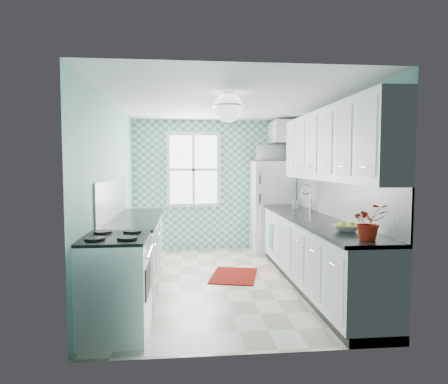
{
  "coord_description": "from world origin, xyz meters",
  "views": [
    {
      "loc": [
        -0.53,
        -5.53,
        1.66
      ],
      "look_at": [
        0.05,
        0.25,
        1.25
      ],
      "focal_mm": 32.0,
      "sensor_mm": 36.0,
      "label": 1
    }
  ],
  "objects": [
    {
      "name": "wall_front",
      "position": [
        0.0,
        -2.21,
        1.25
      ],
      "size": [
        3.0,
        0.02,
        2.5
      ],
      "primitive_type": "cube",
      "color": "#73B6AF",
      "rests_on": "floor"
    },
    {
      "name": "countertop_left",
      "position": [
        -1.19,
        -0.07,
        0.92
      ],
      "size": [
        0.63,
        2.15,
        0.04
      ],
      "primitive_type": "cube",
      "color": "black",
      "rests_on": "base_cabinets_left"
    },
    {
      "name": "window",
      "position": [
        -0.35,
        2.16,
        1.55
      ],
      "size": [
        1.04,
        0.05,
        1.44
      ],
      "color": "white",
      "rests_on": "wall_back"
    },
    {
      "name": "wall_right",
      "position": [
        1.51,
        0.0,
        1.25
      ],
      "size": [
        0.02,
        4.4,
        2.5
      ],
      "primitive_type": "cube",
      "color": "#73B6AF",
      "rests_on": "floor"
    },
    {
      "name": "microwave",
      "position": [
        1.11,
        1.83,
        1.86
      ],
      "size": [
        0.56,
        0.39,
        0.3
      ],
      "primitive_type": "imported",
      "rotation": [
        0.0,
        0.0,
        3.18
      ],
      "color": "white",
      "rests_on": "fridge"
    },
    {
      "name": "ceiling",
      "position": [
        0.0,
        0.0,
        2.51
      ],
      "size": [
        3.0,
        4.4,
        0.02
      ],
      "primitive_type": "cube",
      "color": "white",
      "rests_on": "wall_back"
    },
    {
      "name": "backsplash_left",
      "position": [
        -1.49,
        -0.07,
        1.2
      ],
      "size": [
        0.02,
        2.15,
        0.51
      ],
      "primitive_type": "cube",
      "color": "white",
      "rests_on": "wall_left"
    },
    {
      "name": "backsplash_right",
      "position": [
        1.49,
        -0.4,
        1.2
      ],
      "size": [
        0.02,
        3.6,
        0.51
      ],
      "primitive_type": "cube",
      "color": "white",
      "rests_on": "wall_right"
    },
    {
      "name": "soap_bottle",
      "position": [
        1.25,
        0.71,
        1.03
      ],
      "size": [
        0.1,
        0.1,
        0.19
      ],
      "primitive_type": "imported",
      "rotation": [
        0.0,
        0.0,
        -0.18
      ],
      "color": "#8CA8AE",
      "rests_on": "countertop_right"
    },
    {
      "name": "potted_plant",
      "position": [
        1.2,
        -1.96,
        1.11
      ],
      "size": [
        0.33,
        0.3,
        0.35
      ],
      "primitive_type": "imported",
      "rotation": [
        0.0,
        0.0,
        0.08
      ],
      "color": "#9E1C0B",
      "rests_on": "countertop_right"
    },
    {
      "name": "fruit_bowl",
      "position": [
        1.2,
        -1.45,
        0.98
      ],
      "size": [
        0.35,
        0.35,
        0.07
      ],
      "primitive_type": "imported",
      "rotation": [
        0.0,
        0.0,
        -0.28
      ],
      "color": "white",
      "rests_on": "countertop_right"
    },
    {
      "name": "base_cabinets_right",
      "position": [
        1.2,
        -0.4,
        0.45
      ],
      "size": [
        0.6,
        3.6,
        0.9
      ],
      "primitive_type": "cube",
      "color": "white",
      "rests_on": "floor"
    },
    {
      "name": "countertop_right",
      "position": [
        1.19,
        -0.4,
        0.92
      ],
      "size": [
        0.63,
        3.6,
        0.04
      ],
      "primitive_type": "cube",
      "color": "black",
      "rests_on": "base_cabinets_right"
    },
    {
      "name": "rug",
      "position": [
        0.2,
        0.22,
        0.01
      ],
      "size": [
        0.84,
        1.04,
        0.01
      ],
      "primitive_type": "cube",
      "rotation": [
        0.0,
        0.0,
        -0.25
      ],
      "color": "maroon",
      "rests_on": "floor"
    },
    {
      "name": "stove",
      "position": [
        -1.2,
        -1.64,
        0.5
      ],
      "size": [
        0.63,
        0.79,
        0.95
      ],
      "rotation": [
        0.0,
        0.0,
        -0.07
      ],
      "color": "white",
      "rests_on": "floor"
    },
    {
      "name": "ceiling_light",
      "position": [
        0.0,
        -0.8,
        2.32
      ],
      "size": [
        0.34,
        0.34,
        0.35
      ],
      "color": "silver",
      "rests_on": "ceiling"
    },
    {
      "name": "upper_cabinet_fridge",
      "position": [
        1.3,
        1.83,
        2.25
      ],
      "size": [
        0.4,
        0.74,
        0.4
      ],
      "primitive_type": "cube",
      "color": "white",
      "rests_on": "wall_right"
    },
    {
      "name": "accent_wall",
      "position": [
        0.0,
        2.19,
        1.25
      ],
      "size": [
        3.0,
        0.01,
        2.5
      ],
      "primitive_type": "cube",
      "color": "#4AAA8A",
      "rests_on": "wall_back"
    },
    {
      "name": "base_cabinets_left",
      "position": [
        -1.2,
        -0.07,
        0.45
      ],
      "size": [
        0.6,
        2.15,
        0.9
      ],
      "primitive_type": "cube",
      "color": "white",
      "rests_on": "floor"
    },
    {
      "name": "dish_towel",
      "position": [
        0.89,
        0.82,
        0.48
      ],
      "size": [
        0.09,
        0.26,
        0.4
      ],
      "primitive_type": "cube",
      "rotation": [
        0.0,
        0.0,
        0.26
      ],
      "color": "#62A19D",
      "rests_on": "base_cabinets_right"
    },
    {
      "name": "upper_cabinets_right",
      "position": [
        1.33,
        -0.6,
        1.9
      ],
      "size": [
        0.33,
        3.2,
        0.9
      ],
      "primitive_type": "cube",
      "color": "white",
      "rests_on": "wall_right"
    },
    {
      "name": "sink",
      "position": [
        1.2,
        0.39,
        0.93
      ],
      "size": [
        0.57,
        0.48,
        0.53
      ],
      "rotation": [
        0.0,
        0.0,
        -0.02
      ],
      "color": "silver",
      "rests_on": "countertop_right"
    },
    {
      "name": "wall_back",
      "position": [
        0.0,
        2.21,
        1.25
      ],
      "size": [
        3.0,
        0.02,
        2.5
      ],
      "primitive_type": "cube",
      "color": "#73B6AF",
      "rests_on": "floor"
    },
    {
      "name": "fridge",
      "position": [
        1.11,
        1.83,
        0.85
      ],
      "size": [
        0.74,
        0.74,
        1.71
      ],
      "rotation": [
        0.0,
        0.0,
        -0.01
      ],
      "color": "silver",
      "rests_on": "floor"
    },
    {
      "name": "wall_left",
      "position": [
        -1.51,
        0.0,
        1.25
      ],
      "size": [
        0.02,
        4.4,
        2.5
      ],
      "primitive_type": "cube",
      "color": "#73B6AF",
      "rests_on": "floor"
    },
    {
      "name": "floor",
      "position": [
        0.0,
        0.0,
        -0.01
      ],
      "size": [
        3.0,
        4.4,
        0.02
      ],
      "primitive_type": "cube",
      "color": "silver",
      "rests_on": "ground"
    }
  ]
}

